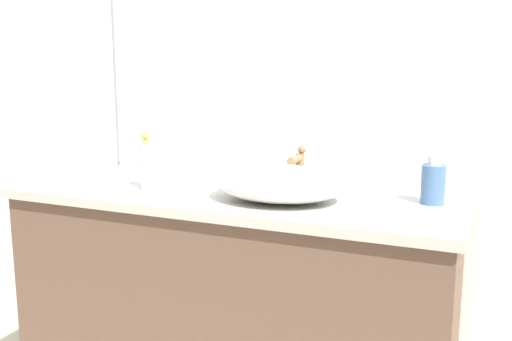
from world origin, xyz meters
name	(u,v)px	position (x,y,z in m)	size (l,w,h in m)	color
bathroom_wall_rear	(290,70)	(0.00, 0.73, 1.30)	(6.00, 0.06, 2.60)	silver
vanity_counter	(233,316)	(-0.08, 0.41, 0.45)	(1.50, 0.57, 0.90)	brown
wall_mirror_panel	(265,23)	(-0.08, 0.69, 1.47)	(1.34, 0.01, 1.14)	#B2BCC6
sink_basin	(279,183)	(0.11, 0.35, 0.95)	(0.42, 0.33, 0.11)	silver
faucet	(299,165)	(0.11, 0.53, 0.98)	(0.03, 0.13, 0.15)	olive
soap_dispenser	(147,165)	(-0.36, 0.31, 0.98)	(0.04, 0.04, 0.20)	silver
lotion_bottle	(433,183)	(0.55, 0.48, 0.96)	(0.07, 0.07, 0.15)	#44689D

